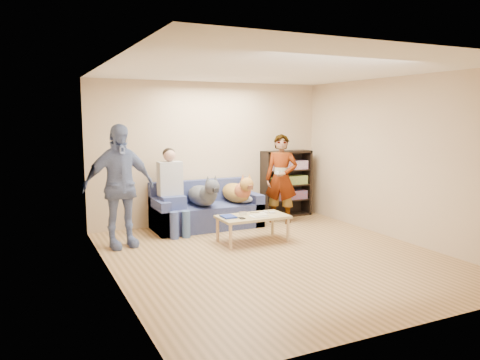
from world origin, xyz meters
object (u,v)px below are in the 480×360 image
camera_silver (243,213)px  sofa (206,212)px  dog_gray (204,194)px  notebook_blue (228,217)px  coffee_table (253,218)px  person_standing_left (119,186)px  dog_tan (238,192)px  bookshelf (286,182)px  person_standing_right (281,179)px  person_seated (172,188)px

camera_silver → sofa: bearing=99.8°
dog_gray → notebook_blue: bearing=-88.2°
camera_silver → coffee_table: bearing=-45.0°
person_standing_left → coffee_table: size_ratio=1.70×
camera_silver → dog_tan: 1.05m
camera_silver → bookshelf: bearing=40.0°
dog_gray → bookshelf: bearing=13.0°
camera_silver → sofa: sofa is taller
dog_tan → camera_silver: bearing=-110.9°
notebook_blue → camera_silver: bearing=14.0°
notebook_blue → dog_tan: size_ratio=0.22×
person_standing_left → dog_gray: person_standing_left is taller
notebook_blue → bookshelf: size_ratio=0.20×
bookshelf → person_standing_left: bearing=-165.8°
person_standing_right → sofa: 1.53m
sofa → person_seated: bearing=-169.2°
camera_silver → coffee_table: size_ratio=0.10×
person_seated → coffee_table: person_seated is taller
sofa → person_seated: (-0.66, -0.13, 0.49)m
person_standing_right → camera_silver: size_ratio=15.00×
sofa → bookshelf: (1.80, 0.23, 0.40)m
person_standing_left → bookshelf: 3.56m
sofa → coffee_table: (0.31, -1.24, 0.09)m
bookshelf → notebook_blue: bearing=-143.0°
sofa → person_standing_right: bearing=-10.0°
camera_silver → coffee_table: 0.18m
dog_gray → coffee_table: bearing=-67.2°
camera_silver → coffee_table: camera_silver is taller
person_seated → dog_tan: size_ratio=1.27×
camera_silver → person_seated: bearing=130.9°
person_standing_left → camera_silver: person_standing_left is taller
sofa → bookshelf: bearing=7.4°
person_seated → person_standing_right: bearing=-3.4°
person_standing_left → notebook_blue: person_standing_left is taller
person_standing_right → dog_gray: 1.54m
person_standing_left → dog_gray: 1.61m
person_standing_right → dog_gray: person_standing_right is taller
coffee_table → dog_gray: bearing=112.8°
person_seated → dog_tan: person_seated is taller
camera_silver → dog_tan: size_ratio=0.10×
person_standing_right → coffee_table: (-1.09, -0.99, -0.45)m
notebook_blue → person_seated: person_seated is taller
person_standing_right → bookshelf: size_ratio=1.27×
sofa → dog_gray: (-0.12, -0.21, 0.35)m
person_standing_right → camera_silver: 1.54m
notebook_blue → dog_tan: (0.65, 1.04, 0.20)m
dog_tan → coffee_table: bearing=-102.9°
person_standing_left → camera_silver: (1.83, -0.48, -0.49)m
person_standing_left → person_seated: size_ratio=1.27×
sofa → coffee_table: 1.28m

